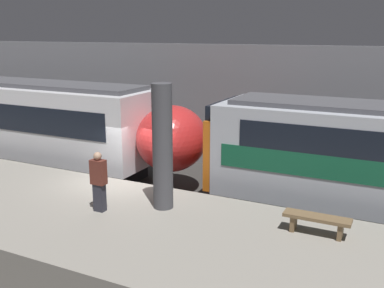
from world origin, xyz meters
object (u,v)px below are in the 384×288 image
at_px(train_modern, 2,121).
at_px(person_waiting, 99,180).
at_px(platform_bench, 317,220).
at_px(support_pillar_near, 163,147).

bearing_deg(train_modern, person_waiting, -28.02).
bearing_deg(train_modern, platform_bench, -14.30).
xyz_separation_m(train_modern, platform_bench, (13.96, -3.56, -0.45)).
relative_size(train_modern, person_waiting, 11.59).
xyz_separation_m(person_waiting, platform_bench, (5.27, 1.07, -0.48)).
xyz_separation_m(support_pillar_near, platform_bench, (3.93, 0.13, -1.29)).
relative_size(support_pillar_near, train_modern, 0.18).
height_order(support_pillar_near, train_modern, support_pillar_near).
xyz_separation_m(train_modern, person_waiting, (8.70, -4.63, 0.03)).
relative_size(train_modern, platform_bench, 12.13).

